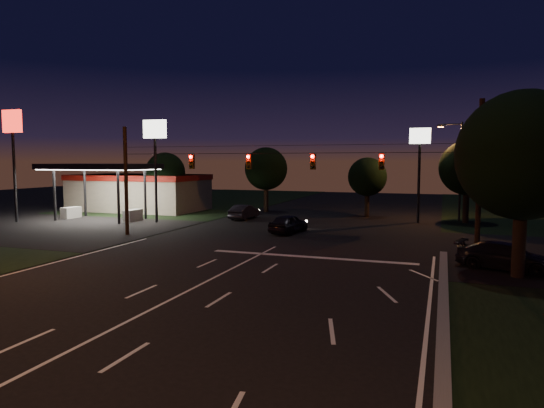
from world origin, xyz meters
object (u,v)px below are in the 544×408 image
at_px(tree_right_near, 523,157).
at_px(car_oncoming_b, 244,212).
at_px(car_cross, 506,257).
at_px(utility_pole_right, 476,256).
at_px(car_oncoming_a, 288,223).

relative_size(tree_right_near, car_oncoming_b, 2.11).
bearing_deg(tree_right_near, car_cross, 103.89).
xyz_separation_m(tree_right_near, car_cross, (-0.35, 1.41, -4.98)).
distance_m(utility_pole_right, car_oncoming_a, 14.04).
bearing_deg(car_cross, car_oncoming_b, 70.82).
xyz_separation_m(tree_right_near, car_oncoming_a, (-14.58, 9.96, -4.95)).
height_order(utility_pole_right, car_oncoming_a, utility_pole_right).
relative_size(utility_pole_right, car_oncoming_a, 2.12).
height_order(tree_right_near, car_oncoming_a, tree_right_near).
bearing_deg(car_cross, utility_pole_right, 36.58).
height_order(car_oncoming_a, car_oncoming_b, car_oncoming_a).
bearing_deg(car_oncoming_a, utility_pole_right, 167.16).
bearing_deg(utility_pole_right, car_oncoming_a, 158.55).
height_order(utility_pole_right, car_cross, utility_pole_right).
xyz_separation_m(utility_pole_right, car_oncoming_b, (-19.67, 12.16, 0.68)).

